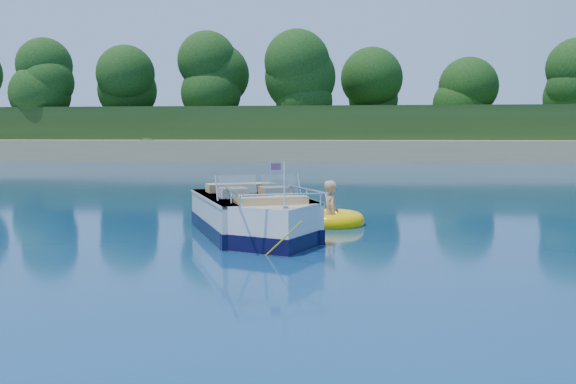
% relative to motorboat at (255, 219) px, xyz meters
% --- Properties ---
extents(ground, '(160.00, 160.00, 0.00)m').
position_rel_motorboat_xyz_m(ground, '(-0.04, -2.90, -0.35)').
color(ground, '#092045').
rests_on(ground, ground).
extents(shoreline, '(170.00, 59.00, 6.00)m').
position_rel_motorboat_xyz_m(shoreline, '(-0.04, 60.87, 0.63)').
color(shoreline, '#9D845B').
rests_on(shoreline, ground).
extents(treeline, '(150.00, 7.12, 8.19)m').
position_rel_motorboat_xyz_m(treeline, '(-0.00, 38.11, 5.20)').
color(treeline, black).
rests_on(treeline, ground).
extents(motorboat, '(3.24, 4.98, 1.78)m').
position_rel_motorboat_xyz_m(motorboat, '(0.00, 0.00, 0.00)').
color(motorboat, silver).
rests_on(motorboat, ground).
extents(tow_tube, '(1.49, 1.49, 0.39)m').
position_rel_motorboat_xyz_m(tow_tube, '(1.41, 1.77, -0.24)').
color(tow_tube, '#FFC700').
rests_on(tow_tube, ground).
extents(boy, '(0.64, 0.94, 1.69)m').
position_rel_motorboat_xyz_m(boy, '(1.38, 1.81, -0.35)').
color(boy, tan).
rests_on(boy, ground).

